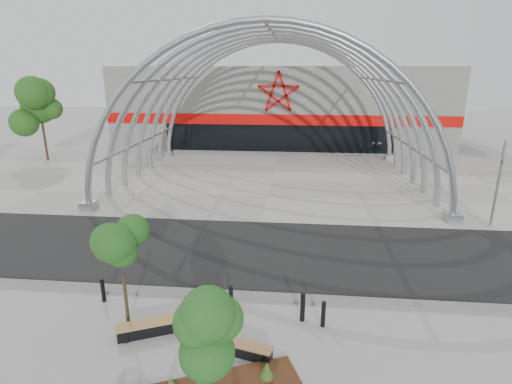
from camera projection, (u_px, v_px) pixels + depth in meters
ground at (245, 294)px, 14.33m from camera, size 140.00×140.00×0.00m
road at (255, 251)px, 17.65m from camera, size 140.00×7.00×0.02m
forecourt at (271, 180)px, 29.06m from camera, size 60.00×17.00×0.04m
kerb at (244, 296)px, 14.07m from camera, size 60.00×0.50×0.12m
arena_building at (281, 104)px, 44.97m from camera, size 34.00×15.24×8.00m
vault_canopy at (271, 180)px, 29.06m from camera, size 20.80×15.80×20.36m
signal_pole at (498, 183)px, 19.75m from camera, size 0.25×0.62×4.42m
street_tree_0 at (121, 254)px, 11.89m from camera, size 1.50×1.50×3.42m
street_tree_1 at (210, 333)px, 8.76m from camera, size 1.28×1.28×3.03m
bench_0 at (152, 328)px, 12.09m from camera, size 2.05×1.22×0.43m
bench_1 at (240, 349)px, 11.22m from camera, size 1.92×0.87×0.39m
bollard_0 at (103, 290)px, 13.74m from camera, size 0.14×0.14×0.87m
bollard_1 at (198, 299)px, 13.20m from camera, size 0.14×0.14×0.90m
bollard_2 at (231, 298)px, 13.26m from camera, size 0.14×0.14×0.87m
bollard_3 at (303, 307)px, 12.66m from camera, size 0.15×0.15×0.96m
bollard_4 at (323, 314)px, 12.39m from camera, size 0.14×0.14×0.86m
bg_tree_0 at (40, 107)px, 33.83m from camera, size 3.00×3.00×6.45m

